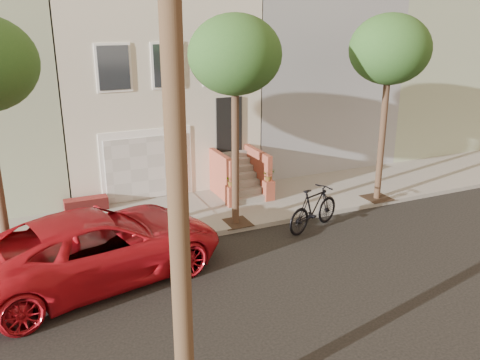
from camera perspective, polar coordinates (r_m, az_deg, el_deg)
name	(u,v)px	position (r m, az deg, el deg)	size (l,w,h in m)	color
ground	(263,293)	(12.54, 2.59, -12.59)	(90.00, 90.00, 0.00)	black
sidewalk	(190,214)	(16.95, -5.60, -3.84)	(40.00, 3.70, 0.15)	gray
house_row	(141,84)	(21.52, -11.04, 10.50)	(33.10, 11.70, 7.00)	#BFB6A3
tree_mid	(235,56)	(14.77, -0.56, 13.71)	(2.70, 2.57, 6.30)	#2D2116
tree_right	(390,51)	(17.71, 16.45, 13.75)	(2.70, 2.57, 6.30)	#2D2116
pickup_truck	(97,246)	(13.27, -15.68, -7.16)	(2.94, 6.38, 1.77)	#AE111B
motorcycle	(314,208)	(15.87, 8.27, -3.16)	(0.65, 2.28, 1.37)	black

